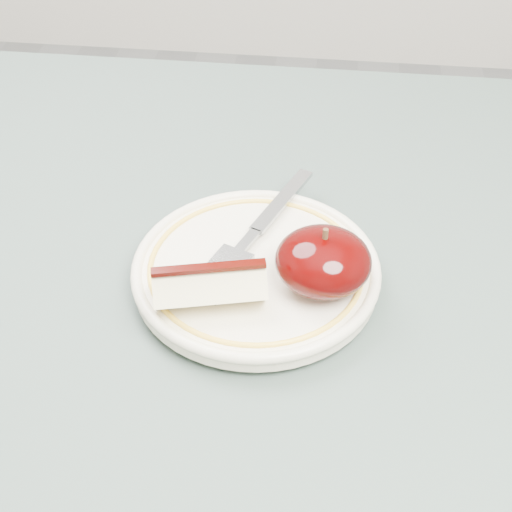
# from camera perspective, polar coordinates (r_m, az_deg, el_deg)

# --- Properties ---
(table) EXTENTS (0.90, 0.90, 0.75)m
(table) POSITION_cam_1_polar(r_m,az_deg,el_deg) (0.56, -2.42, -14.79)
(table) COLOR brown
(table) RESTS_ON ground
(plate) EXTENTS (0.19, 0.19, 0.02)m
(plate) POSITION_cam_1_polar(r_m,az_deg,el_deg) (0.54, 0.00, -1.10)
(plate) COLOR white
(plate) RESTS_ON table
(apple_half) EXTENTS (0.07, 0.07, 0.05)m
(apple_half) POSITION_cam_1_polar(r_m,az_deg,el_deg) (0.51, 5.39, -0.42)
(apple_half) COLOR black
(apple_half) RESTS_ON plate
(apple_wedge) EXTENTS (0.08, 0.05, 0.04)m
(apple_wedge) POSITION_cam_1_polar(r_m,az_deg,el_deg) (0.50, -3.71, -2.47)
(apple_wedge) COLOR #F5ECB4
(apple_wedge) RESTS_ON plate
(fork) EXTENTS (0.08, 0.17, 0.00)m
(fork) POSITION_cam_1_polar(r_m,az_deg,el_deg) (0.56, -0.08, 1.90)
(fork) COLOR gray
(fork) RESTS_ON plate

